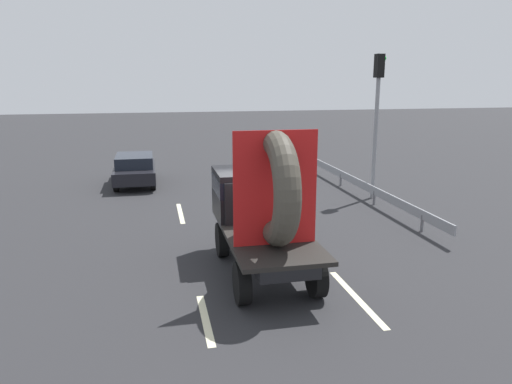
{
  "coord_description": "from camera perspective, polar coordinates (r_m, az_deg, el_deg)",
  "views": [
    {
      "loc": [
        -2.87,
        -11.83,
        4.84
      ],
      "look_at": [
        -0.25,
        0.4,
        1.9
      ],
      "focal_mm": 34.22,
      "sensor_mm": 36.0,
      "label": 1
    }
  ],
  "objects": [
    {
      "name": "traffic_light",
      "position": [
        20.15,
        13.98,
        9.73
      ],
      "size": [
        0.42,
        0.36,
        5.74
      ],
      "color": "gray",
      "rests_on": "ground_plane"
    },
    {
      "name": "flatbed_truck",
      "position": [
        12.27,
        0.63,
        -1.3
      ],
      "size": [
        2.02,
        4.82,
        3.74
      ],
      "color": "black",
      "rests_on": "ground_plane"
    },
    {
      "name": "lane_dash_left_near",
      "position": [
        10.4,
        -5.93,
        -14.57
      ],
      "size": [
        0.16,
        2.23,
        0.01
      ],
      "primitive_type": "cube",
      "rotation": [
        0.0,
        0.0,
        1.57
      ],
      "color": "beige",
      "rests_on": "ground_plane"
    },
    {
      "name": "ground_plane",
      "position": [
        13.1,
        1.44,
        -8.47
      ],
      "size": [
        120.0,
        120.0,
        0.0
      ],
      "primitive_type": "plane",
      "color": "#28282B"
    },
    {
      "name": "lane_dash_right_near",
      "position": [
        11.48,
        11.65,
        -11.99
      ],
      "size": [
        0.16,
        3.0,
        0.01
      ],
      "primitive_type": "cube",
      "rotation": [
        0.0,
        0.0,
        1.57
      ],
      "color": "beige",
      "rests_on": "ground_plane"
    },
    {
      "name": "distant_sedan",
      "position": [
        23.25,
        -13.97,
        2.68
      ],
      "size": [
        1.83,
        4.26,
        1.39
      ],
      "color": "black",
      "rests_on": "ground_plane"
    },
    {
      "name": "lane_dash_left_far",
      "position": [
        18.08,
        -8.82,
        -2.45
      ],
      "size": [
        0.16,
        2.74,
        0.01
      ],
      "primitive_type": "cube",
      "rotation": [
        0.0,
        0.0,
        1.57
      ],
      "color": "beige",
      "rests_on": "ground_plane"
    },
    {
      "name": "guardrail",
      "position": [
        21.05,
        11.66,
        1.12
      ],
      "size": [
        0.1,
        13.96,
        0.71
      ],
      "color": "gray",
      "rests_on": "ground_plane"
    },
    {
      "name": "lane_dash_right_far",
      "position": [
        18.7,
        1.75,
        -1.77
      ],
      "size": [
        0.16,
        2.27,
        0.01
      ],
      "primitive_type": "cube",
      "rotation": [
        0.0,
        0.0,
        1.57
      ],
      "color": "beige",
      "rests_on": "ground_plane"
    }
  ]
}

